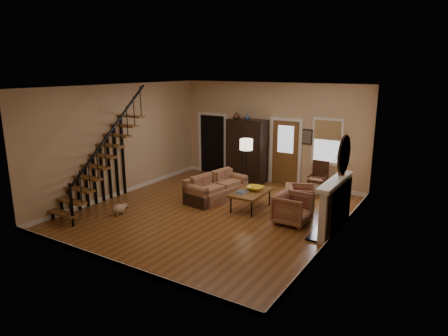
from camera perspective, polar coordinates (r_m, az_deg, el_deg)
The scene contains 15 objects.
room at distance 11.97m, azimuth 1.34°, elevation 3.33°, with size 7.00×7.33×3.30m.
staircase at distance 11.13m, azimuth -17.49°, elevation 2.34°, with size 0.94×2.80×3.20m, color brown, non-canonical shape.
fireplace at distance 9.68m, azimuth 15.79°, elevation -4.56°, with size 0.33×1.95×2.30m.
armoire at distance 13.39m, azimuth 3.29°, elevation 2.48°, with size 1.30×0.60×2.10m, color black, non-canonical shape.
vase_a at distance 13.28m, azimuth 1.82°, elevation 7.54°, with size 0.24×0.24×0.25m, color #4C2619.
vase_b at distance 13.09m, azimuth 3.35°, elevation 7.34°, with size 0.20×0.20×0.21m, color #334C60.
sofa at distance 11.62m, azimuth -1.07°, elevation -2.82°, with size 0.84×1.94×0.72m, color #946343, non-canonical shape.
coffee_table at distance 10.92m, azimuth 3.84°, elevation -4.59°, with size 0.76×1.31×0.50m, color brown, non-canonical shape.
bowl at distance 10.93m, azimuth 4.47°, elevation -2.90°, with size 0.45×0.45×0.11m, color yellow.
books at distance 10.64m, azimuth 2.54°, elevation -3.50°, with size 0.24×0.33×0.06m, color beige, non-canonical shape.
armchair_left at distance 10.01m, azimuth 9.76°, elevation -5.77°, with size 0.81×0.83×0.76m, color brown.
armchair_right at distance 10.90m, azimuth 10.77°, elevation -4.29°, with size 0.76×0.78×0.71m, color brown.
floor_lamp at distance 12.04m, azimuth 3.15°, elevation 0.17°, with size 0.39×0.39×1.70m, color black, non-canonical shape.
side_chair at distance 12.35m, azimuth 13.25°, elevation -1.46°, with size 0.54×0.54×1.02m, color #361F11, non-canonical shape.
dog at distance 10.85m, azimuth -14.79°, elevation -5.76°, with size 0.24×0.41×0.30m, color tan, non-canonical shape.
Camera 1 is at (5.54, -8.38, 3.76)m, focal length 32.00 mm.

